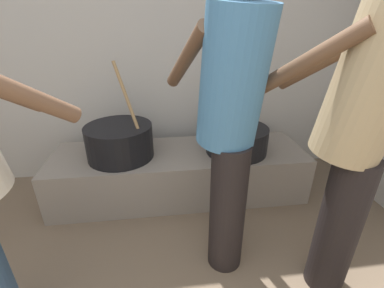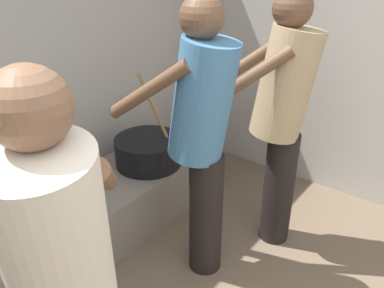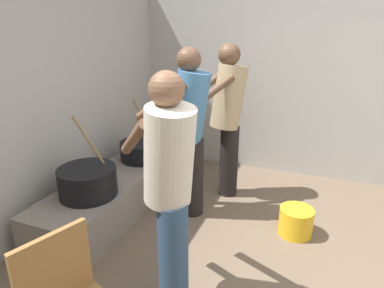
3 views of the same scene
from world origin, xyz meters
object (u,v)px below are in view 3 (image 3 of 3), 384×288
(cook_in_blue_shirt, at_px, (190,124))
(cook_in_tan_shirt, at_px, (228,113))
(bucket_yellow_plastic, at_px, (296,221))
(cooking_pot_main, at_px, (88,181))
(cook_in_cream_shirt, at_px, (169,181))
(cooking_pot_secondary, at_px, (142,150))

(cook_in_blue_shirt, distance_m, cook_in_tan_shirt, 0.56)
(cook_in_blue_shirt, xyz_separation_m, cook_in_tan_shirt, (0.51, -0.22, 0.01))
(cook_in_blue_shirt, distance_m, bucket_yellow_plastic, 1.31)
(cooking_pot_main, bearing_deg, cook_in_tan_shirt, -38.20)
(cook_in_blue_shirt, bearing_deg, cook_in_tan_shirt, -23.21)
(bucket_yellow_plastic, bearing_deg, cook_in_blue_shirt, 90.56)
(cooking_pot_main, xyz_separation_m, cook_in_cream_shirt, (-0.43, -1.00, 0.38))
(cook_in_blue_shirt, relative_size, bucket_yellow_plastic, 5.37)
(cooking_pot_secondary, xyz_separation_m, cook_in_blue_shirt, (-0.26, -0.67, 0.44))
(cooking_pot_secondary, xyz_separation_m, bucket_yellow_plastic, (-0.25, -1.70, -0.36))
(cook_in_cream_shirt, bearing_deg, cooking_pot_main, 66.72)
(cooking_pot_secondary, relative_size, cook_in_blue_shirt, 0.40)
(cook_in_tan_shirt, bearing_deg, cooking_pot_secondary, 105.92)
(cooking_pot_main, relative_size, cook_in_tan_shirt, 0.43)
(cooking_pot_secondary, height_order, cook_in_tan_shirt, cook_in_tan_shirt)
(cook_in_blue_shirt, bearing_deg, cook_in_cream_shirt, -164.32)
(cook_in_cream_shirt, bearing_deg, cook_in_blue_shirt, 15.68)
(cooking_pot_main, distance_m, cook_in_blue_shirt, 1.04)
(cook_in_blue_shirt, height_order, cook_in_cream_shirt, cook_in_blue_shirt)
(cooking_pot_main, xyz_separation_m, bucket_yellow_plastic, (0.66, -1.73, -0.39))
(cooking_pot_secondary, distance_m, bucket_yellow_plastic, 1.76)
(cook_in_tan_shirt, distance_m, bucket_yellow_plastic, 1.25)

